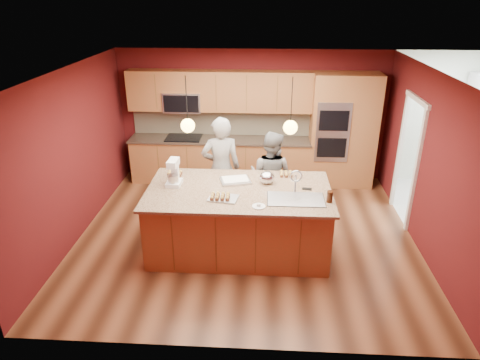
# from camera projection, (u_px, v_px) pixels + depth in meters

# --- Properties ---
(floor) EXTENTS (5.50, 5.50, 0.00)m
(floor) POSITION_uv_depth(u_px,v_px,m) (246.00, 234.00, 7.18)
(floor) COLOR #432314
(floor) RESTS_ON ground
(ceiling) EXTENTS (5.50, 5.50, 0.00)m
(ceiling) POSITION_uv_depth(u_px,v_px,m) (247.00, 71.00, 6.08)
(ceiling) COLOR white
(ceiling) RESTS_ON ground
(wall_back) EXTENTS (5.50, 0.00, 5.50)m
(wall_back) POSITION_uv_depth(u_px,v_px,m) (252.00, 116.00, 8.91)
(wall_back) COLOR #4F1113
(wall_back) RESTS_ON ground
(wall_front) EXTENTS (5.50, 0.00, 5.50)m
(wall_front) POSITION_uv_depth(u_px,v_px,m) (235.00, 249.00, 4.35)
(wall_front) COLOR #4F1113
(wall_front) RESTS_ON ground
(wall_left) EXTENTS (0.00, 5.00, 5.00)m
(wall_left) POSITION_uv_depth(u_px,v_px,m) (74.00, 156.00, 6.78)
(wall_left) COLOR #4F1113
(wall_left) RESTS_ON ground
(wall_right) EXTENTS (0.00, 5.00, 5.00)m
(wall_right) POSITION_uv_depth(u_px,v_px,m) (427.00, 163.00, 6.48)
(wall_right) COLOR #4F1113
(wall_right) RESTS_ON ground
(cabinet_run) EXTENTS (3.74, 0.64, 2.30)m
(cabinet_run) POSITION_uv_depth(u_px,v_px,m) (219.00, 136.00, 8.86)
(cabinet_run) COLOR olive
(cabinet_run) RESTS_ON floor
(oven_column) EXTENTS (1.30, 0.62, 2.30)m
(oven_column) POSITION_uv_depth(u_px,v_px,m) (343.00, 131.00, 8.61)
(oven_column) COLOR olive
(oven_column) RESTS_ON floor
(doorway_trim) EXTENTS (0.08, 1.11, 2.20)m
(doorway_trim) POSITION_uv_depth(u_px,v_px,m) (407.00, 162.00, 7.33)
(doorway_trim) COLOR white
(doorway_trim) RESTS_ON wall_right
(pendant_left) EXTENTS (0.20, 0.20, 0.80)m
(pendant_left) POSITION_uv_depth(u_px,v_px,m) (188.00, 125.00, 6.04)
(pendant_left) COLOR black
(pendant_left) RESTS_ON ceiling
(pendant_right) EXTENTS (0.20, 0.20, 0.80)m
(pendant_right) POSITION_uv_depth(u_px,v_px,m) (290.00, 127.00, 5.96)
(pendant_right) COLOR black
(pendant_right) RESTS_ON ceiling
(island) EXTENTS (2.77, 1.54, 1.40)m
(island) POSITION_uv_depth(u_px,v_px,m) (240.00, 219.00, 6.60)
(island) COLOR olive
(island) RESTS_ON floor
(person_left) EXTENTS (0.73, 0.54, 1.84)m
(person_left) POSITION_uv_depth(u_px,v_px,m) (221.00, 169.00, 7.39)
(person_left) COLOR black
(person_left) RESTS_ON floor
(person_right) EXTENTS (0.96, 0.86, 1.61)m
(person_right) POSITION_uv_depth(u_px,v_px,m) (271.00, 176.00, 7.40)
(person_right) COLOR slate
(person_right) RESTS_ON floor
(stand_mixer) EXTENTS (0.23, 0.31, 0.41)m
(stand_mixer) POSITION_uv_depth(u_px,v_px,m) (174.00, 174.00, 6.50)
(stand_mixer) COLOR white
(stand_mixer) RESTS_ON island
(sheet_cake) EXTENTS (0.53, 0.44, 0.05)m
(sheet_cake) POSITION_uv_depth(u_px,v_px,m) (235.00, 180.00, 6.66)
(sheet_cake) COLOR silver
(sheet_cake) RESTS_ON island
(cooling_rack) EXTENTS (0.45, 0.36, 0.02)m
(cooling_rack) POSITION_uv_depth(u_px,v_px,m) (223.00, 198.00, 6.12)
(cooling_rack) COLOR #AEB0B5
(cooling_rack) RESTS_ON island
(mixing_bowl) EXTENTS (0.23, 0.23, 0.20)m
(mixing_bowl) POSITION_uv_depth(u_px,v_px,m) (267.00, 178.00, 6.58)
(mixing_bowl) COLOR silver
(mixing_bowl) RESTS_ON island
(plate) EXTENTS (0.19, 0.19, 0.01)m
(plate) POSITION_uv_depth(u_px,v_px,m) (259.00, 206.00, 5.89)
(plate) COLOR silver
(plate) RESTS_ON island
(tumbler) EXTENTS (0.08, 0.08, 0.17)m
(tumbler) POSITION_uv_depth(u_px,v_px,m) (330.00, 197.00, 6.00)
(tumbler) COLOR #33180A
(tumbler) RESTS_ON island
(phone) EXTENTS (0.15, 0.10, 0.01)m
(phone) POSITION_uv_depth(u_px,v_px,m) (307.00, 189.00, 6.41)
(phone) COLOR black
(phone) RESTS_ON island
(cupcakes_left) EXTENTS (0.25, 0.16, 0.07)m
(cupcakes_left) POSITION_uv_depth(u_px,v_px,m) (175.00, 173.00, 6.88)
(cupcakes_left) COLOR gold
(cupcakes_left) RESTS_ON island
(cupcakes_rack) EXTENTS (0.29, 0.22, 0.07)m
(cupcakes_rack) POSITION_uv_depth(u_px,v_px,m) (220.00, 196.00, 6.09)
(cupcakes_rack) COLOR gold
(cupcakes_rack) RESTS_ON island
(cupcakes_right) EXTENTS (0.21, 0.21, 0.06)m
(cupcakes_right) POSITION_uv_depth(u_px,v_px,m) (286.00, 174.00, 6.87)
(cupcakes_right) COLOR gold
(cupcakes_right) RESTS_ON island
(dryer) EXTENTS (0.71, 0.73, 1.05)m
(dryer) POSITION_uv_depth(u_px,v_px,m) (470.00, 176.00, 8.11)
(dryer) COLOR white
(dryer) RESTS_ON floor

